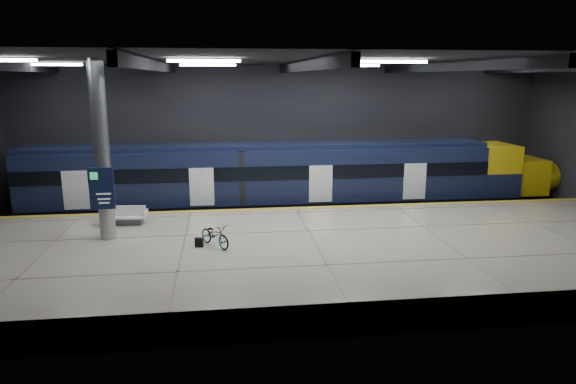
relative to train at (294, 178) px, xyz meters
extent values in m
plane|color=black|center=(-0.29, -5.50, -2.06)|extent=(30.00, 30.00, 0.00)
cube|color=black|center=(-0.29, 2.50, 1.94)|extent=(30.00, 0.10, 8.00)
cube|color=black|center=(-0.29, -13.50, 1.94)|extent=(30.00, 0.10, 8.00)
cube|color=black|center=(-0.29, -5.50, 5.94)|extent=(30.00, 16.00, 0.10)
cube|color=black|center=(-6.29, -5.50, 5.69)|extent=(0.25, 16.00, 0.40)
cube|color=black|center=(-0.29, -5.50, 5.69)|extent=(0.25, 16.00, 0.40)
cube|color=black|center=(5.71, -5.50, 5.69)|extent=(0.25, 16.00, 0.40)
cube|color=white|center=(-4.29, -7.50, 5.82)|extent=(2.60, 0.18, 0.10)
cube|color=white|center=(2.71, -7.50, 5.82)|extent=(2.60, 0.18, 0.10)
cube|color=white|center=(9.71, -7.50, 5.82)|extent=(2.60, 0.18, 0.10)
cube|color=white|center=(-11.29, -1.50, 5.82)|extent=(2.60, 0.18, 0.10)
cube|color=white|center=(-4.29, -1.50, 5.82)|extent=(2.60, 0.18, 0.10)
cube|color=white|center=(2.71, -1.50, 5.82)|extent=(2.60, 0.18, 0.10)
cube|color=white|center=(9.71, -1.50, 5.82)|extent=(2.60, 0.18, 0.10)
cube|color=#B3AC98|center=(-0.29, -8.00, -1.51)|extent=(30.00, 11.00, 1.10)
cube|color=gold|center=(-0.29, -2.75, -0.95)|extent=(30.00, 0.40, 0.01)
cube|color=gray|center=(-0.29, -0.72, -1.98)|extent=(30.00, 0.08, 0.16)
cube|color=gray|center=(-0.29, 0.72, -1.98)|extent=(30.00, 0.08, 0.16)
cube|color=black|center=(-1.80, 0.00, -1.51)|extent=(24.00, 2.58, 0.80)
cube|color=black|center=(-1.80, 0.00, 0.27)|extent=(24.00, 2.80, 2.75)
cube|color=black|center=(-1.80, 0.00, 1.76)|extent=(24.00, 2.30, 0.24)
cube|color=black|center=(-1.80, -1.41, 0.54)|extent=(24.00, 0.04, 0.70)
cube|color=white|center=(1.20, -1.41, -0.06)|extent=(1.20, 0.05, 1.90)
cube|color=gold|center=(11.20, 0.00, 0.27)|extent=(2.00, 2.80, 2.75)
ellipsoid|color=gold|center=(13.80, 0.00, -0.21)|extent=(3.60, 2.52, 1.90)
cube|color=black|center=(11.50, 0.00, 0.44)|extent=(1.60, 2.38, 0.80)
cube|color=#595B60|center=(-7.99, -4.58, -0.82)|extent=(1.49, 0.56, 0.27)
cube|color=white|center=(-7.99, -4.58, -0.61)|extent=(1.87, 0.90, 0.07)
cube|color=white|center=(-7.99, -4.58, -0.36)|extent=(1.82, 0.21, 0.46)
cube|color=white|center=(-8.90, -4.51, -0.50)|extent=(0.11, 0.78, 0.27)
cube|color=white|center=(-7.08, -4.64, -0.50)|extent=(0.11, 0.78, 0.27)
imported|color=#99999E|center=(-4.08, -8.04, -0.51)|extent=(1.47, 1.72, 0.89)
cube|color=black|center=(-4.68, -8.04, -0.78)|extent=(0.33, 0.23, 0.35)
cylinder|color=#9EA0A5|center=(-8.29, -6.50, 2.49)|extent=(0.60, 0.60, 6.90)
cube|color=#0F1938|center=(-8.29, -6.92, 1.14)|extent=(0.90, 0.12, 1.60)
camera|label=1|loc=(-3.71, -26.62, 5.24)|focal=32.00mm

